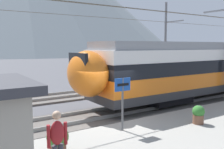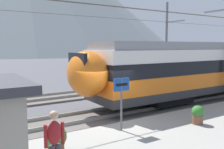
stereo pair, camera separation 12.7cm
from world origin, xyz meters
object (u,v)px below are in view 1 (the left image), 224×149
catenary_mast_far_side (166,40)px  potted_plant_by_shelter (198,114)px  platform_sign (123,92)px  passenger_walking (57,140)px  potted_plant_platform_edge (58,138)px

catenary_mast_far_side → potted_plant_by_shelter: catenary_mast_far_side is taller
platform_sign → potted_plant_by_shelter: (3.18, -1.07, -1.08)m
passenger_walking → potted_plant_platform_edge: (0.48, 1.27, -0.47)m
platform_sign → potted_plant_by_shelter: 3.52m
catenary_mast_far_side → potted_plant_platform_edge: 19.69m
potted_plant_platform_edge → catenary_mast_far_side: bearing=35.2°
platform_sign → potted_plant_by_shelter: bearing=-18.6°
catenary_mast_far_side → potted_plant_platform_edge: (-15.86, -11.18, -3.35)m
platform_sign → potted_plant_by_shelter: platform_sign is taller
platform_sign → potted_plant_platform_edge: size_ratio=2.38×
catenary_mast_far_side → potted_plant_by_shelter: (-9.81, -11.63, -3.40)m
platform_sign → potted_plant_platform_edge: platform_sign is taller
catenary_mast_far_side → platform_sign: catenary_mast_far_side is taller
platform_sign → passenger_walking: 3.88m
platform_sign → passenger_walking: size_ratio=1.22×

